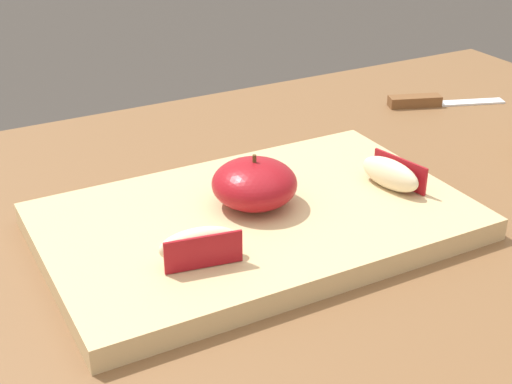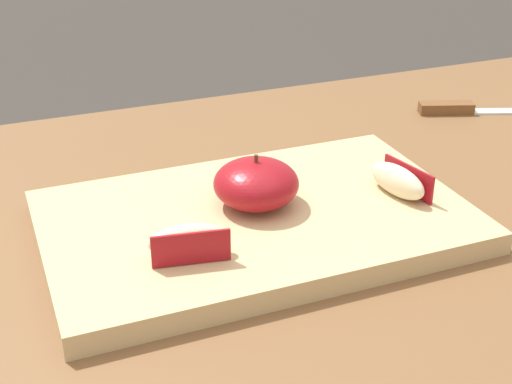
# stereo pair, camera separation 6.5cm
# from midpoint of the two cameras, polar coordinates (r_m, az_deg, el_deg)

# --- Properties ---
(dining_table) EXTENTS (1.26, 0.77, 0.77)m
(dining_table) POSITION_cam_midpoint_polar(r_m,az_deg,el_deg) (0.72, -3.72, -12.60)
(dining_table) COLOR brown
(dining_table) RESTS_ON ground_plane
(cutting_board) EXTENTS (0.39, 0.24, 0.02)m
(cutting_board) POSITION_cam_midpoint_polar(r_m,az_deg,el_deg) (0.67, -2.80, -2.41)
(cutting_board) COLOR tan
(cutting_board) RESTS_ON dining_table
(apple_half_skin_up) EXTENTS (0.08, 0.08, 0.05)m
(apple_half_skin_up) POSITION_cam_midpoint_polar(r_m,az_deg,el_deg) (0.66, -2.94, 0.60)
(apple_half_skin_up) COLOR maroon
(apple_half_skin_up) RESTS_ON cutting_board
(apple_wedge_right) EXTENTS (0.07, 0.03, 0.03)m
(apple_wedge_right) POSITION_cam_midpoint_polar(r_m,az_deg,el_deg) (0.58, -7.64, -4.27)
(apple_wedge_right) COLOR beige
(apple_wedge_right) RESTS_ON cutting_board
(apple_wedge_near_knife) EXTENTS (0.04, 0.07, 0.03)m
(apple_wedge_near_knife) POSITION_cam_midpoint_polar(r_m,az_deg,el_deg) (0.70, 7.94, 1.43)
(apple_wedge_near_knife) COLOR beige
(apple_wedge_near_knife) RESTS_ON cutting_board
(paring_knife) EXTENTS (0.16, 0.07, 0.01)m
(paring_knife) POSITION_cam_midpoint_polar(r_m,az_deg,el_deg) (0.99, 11.34, 7.00)
(paring_knife) COLOR silver
(paring_knife) RESTS_ON dining_table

